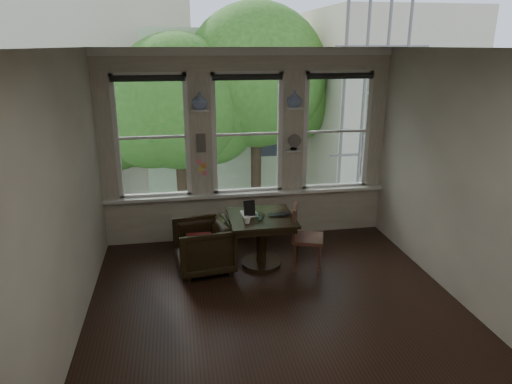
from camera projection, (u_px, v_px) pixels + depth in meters
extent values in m
plane|color=black|center=(277.00, 306.00, 5.53)|extent=(4.50, 4.50, 0.00)
plane|color=silver|center=(281.00, 48.00, 4.61)|extent=(4.50, 4.50, 0.00)
plane|color=beige|center=(247.00, 147.00, 7.18)|extent=(4.50, 0.00, 4.50)
plane|color=beige|center=(354.00, 291.00, 2.96)|extent=(4.50, 0.00, 4.50)
plane|color=beige|center=(66.00, 200.00, 4.70)|extent=(0.00, 4.50, 4.50)
plane|color=beige|center=(462.00, 179.00, 5.44)|extent=(0.00, 4.50, 4.50)
cube|color=white|center=(200.00, 110.00, 6.78)|extent=(0.26, 0.16, 0.03)
cube|color=white|center=(294.00, 108.00, 7.02)|extent=(0.26, 0.16, 0.03)
cube|color=#59544F|center=(201.00, 143.00, 6.97)|extent=(0.14, 0.06, 0.28)
imported|color=white|center=(199.00, 101.00, 6.74)|extent=(0.24, 0.24, 0.25)
imported|color=white|center=(295.00, 99.00, 6.98)|extent=(0.24, 0.24, 0.25)
imported|color=black|center=(203.00, 247.00, 6.34)|extent=(0.87, 0.85, 0.71)
cube|color=maroon|center=(203.00, 240.00, 6.31)|extent=(0.45, 0.45, 0.06)
imported|color=black|center=(280.00, 216.00, 6.34)|extent=(0.32, 0.22, 0.02)
imported|color=white|center=(247.00, 220.00, 6.09)|extent=(0.11, 0.11, 0.09)
imported|color=white|center=(260.00, 217.00, 6.19)|extent=(0.14, 0.14, 0.10)
cube|color=black|center=(249.00, 208.00, 6.34)|extent=(0.17, 0.09, 0.22)
cube|color=silver|center=(249.00, 214.00, 6.45)|extent=(0.23, 0.31, 0.00)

